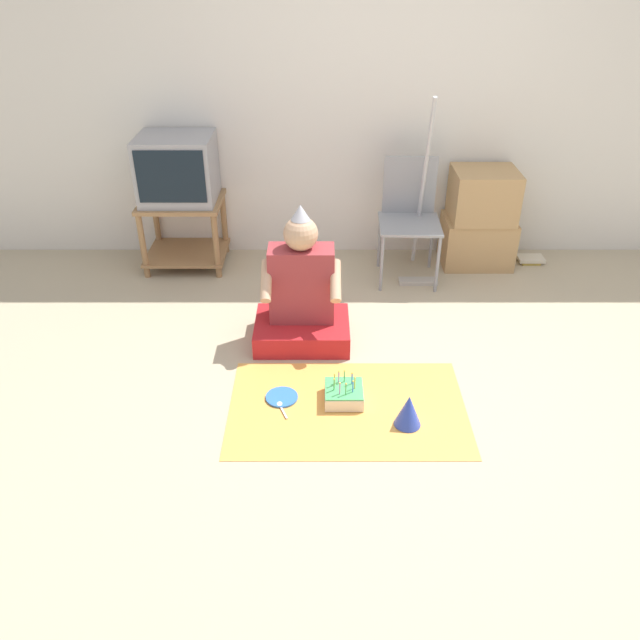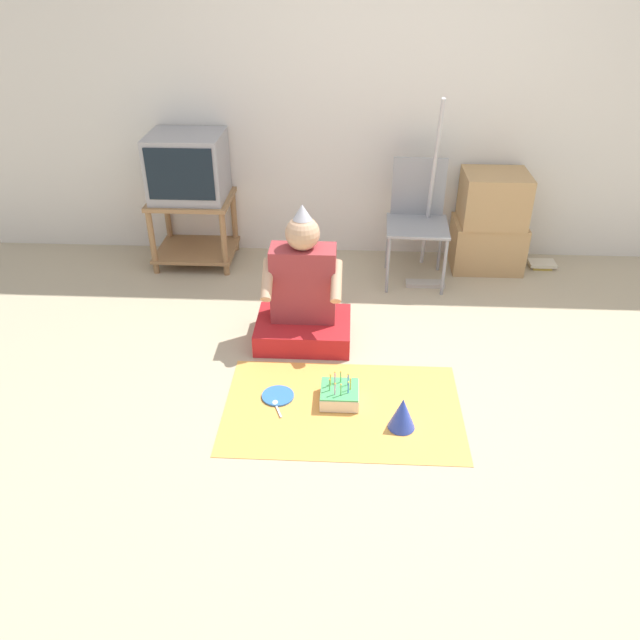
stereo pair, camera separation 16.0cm
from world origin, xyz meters
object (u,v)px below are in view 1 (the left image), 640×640
book_pile (528,259)px  birthday_cake (342,394)px  paper_plate (280,397)px  party_hat_blue (407,410)px  folding_chair (407,211)px  person_seated (300,299)px  cardboard_box_stack (478,219)px  dust_mop (419,228)px  tv (175,169)px

book_pile → birthday_cake: (-1.51, -1.71, 0.02)m
paper_plate → party_hat_blue: bearing=-18.0°
book_pile → folding_chair: bearing=-169.5°
person_seated → cardboard_box_stack: bearing=39.4°
dust_mop → person_seated: size_ratio=1.50×
book_pile → person_seated: size_ratio=0.23×
dust_mop → book_pile: 1.02m
folding_chair → birthday_cake: 1.66m
party_hat_blue → paper_plate: 0.70m
book_pile → party_hat_blue: party_hat_blue is taller
folding_chair → book_pile: bearing=10.5°
cardboard_box_stack → paper_plate: (-1.41, -1.68, -0.35)m
dust_mop → book_pile: bearing=15.4°
book_pile → party_hat_blue: (-1.18, -1.90, 0.07)m
dust_mop → paper_plate: bearing=-122.8°
person_seated → paper_plate: (-0.10, -0.61, -0.27)m
folding_chair → person_seated: person_seated is taller
party_hat_blue → folding_chair: bearing=83.9°
book_pile → dust_mop: bearing=-164.6°
dust_mop → birthday_cake: bearing=-112.0°
folding_chair → paper_plate: (-0.85, -1.50, -0.48)m
cardboard_box_stack → paper_plate: 2.22m
cardboard_box_stack → tv: bearing=-179.6°
dust_mop → party_hat_blue: bearing=-99.1°
tv → folding_chair: (1.66, -0.16, -0.26)m
birthday_cake → tv: bearing=124.2°
tv → person_seated: size_ratio=0.60×
book_pile → paper_plate: book_pile is taller
dust_mop → paper_plate: size_ratio=7.45×
folding_chair → cardboard_box_stack: (0.56, 0.18, -0.13)m
tv → book_pile: size_ratio=2.66×
dust_mop → birthday_cake: 1.61m
birthday_cake → party_hat_blue: bearing=-31.4°
person_seated → paper_plate: size_ratio=4.98×
folding_chair → book_pile: (1.00, 0.18, -0.47)m
dust_mop → party_hat_blue: (-0.27, -1.65, -0.30)m
party_hat_blue → paper_plate: party_hat_blue is taller
book_pile → paper_plate: size_ratio=1.13×
folding_chair → person_seated: size_ratio=0.97×
party_hat_blue → paper_plate: (-0.66, 0.21, -0.08)m
person_seated → party_hat_blue: person_seated is taller
dust_mop → birthday_cake: size_ratio=6.35×
cardboard_box_stack → person_seated: person_seated is taller
folding_chair → party_hat_blue: 1.77m
party_hat_blue → cardboard_box_stack: bearing=68.6°
cardboard_box_stack → dust_mop: (-0.48, -0.25, 0.04)m
tv → party_hat_blue: tv is taller
dust_mop → book_pile: size_ratio=6.60×
person_seated → party_hat_blue: 1.01m
birthday_cake → cardboard_box_stack: bearing=57.9°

